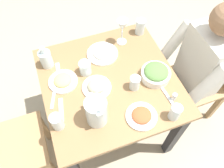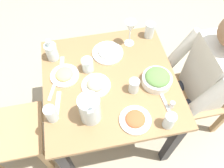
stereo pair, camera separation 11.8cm
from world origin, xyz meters
TOP-DOWN VIEW (x-y plane):
  - ground_plane at (0.00, 0.00)m, footprint 8.00×8.00m
  - dining_table at (0.00, 0.00)m, footprint 0.85×0.85m
  - chair_near at (-0.06, -0.79)m, footprint 0.40×0.40m
  - diner_near at (-0.06, -0.59)m, footprint 0.48×0.53m
  - water_pitcher at (-0.23, 0.15)m, footprint 0.16×0.12m
  - salad_bowl at (-0.08, -0.28)m, footprint 0.19×0.19m
  - plate_beans at (-0.03, 0.09)m, footprint 0.18×0.18m
  - plate_yoghurt at (0.22, -0.03)m, footprint 0.21×0.21m
  - plate_rice_curry at (-0.30, -0.09)m, footprint 0.18×0.18m
  - plate_fries at (0.09, 0.28)m, footprint 0.18×0.18m
  - water_glass_near_left at (0.33, -0.36)m, footprint 0.07×0.07m
  - water_glass_far_right at (-0.20, 0.37)m, footprint 0.07×0.07m
  - water_glass_far_left at (-0.36, -0.26)m, footprint 0.06×0.06m
  - water_glass_near_right at (0.11, 0.12)m, footprint 0.08×0.08m
  - water_glass_center at (-0.10, -0.13)m, footprint 0.06×0.06m
  - wine_glass at (0.29, -0.20)m, footprint 0.08×0.08m
  - oil_carafe at (0.26, 0.34)m, footprint 0.08×0.08m
  - salt_shaker at (-0.26, -0.32)m, footprint 0.03×0.03m
  - fork_near at (-0.11, 0.34)m, footprint 0.17×0.06m
  - knife_near at (-0.26, -0.30)m, footprint 0.19×0.03m
  - fork_far at (0.16, 0.29)m, footprint 0.17×0.05m
  - knife_far at (0.01, 0.36)m, footprint 0.18×0.08m

SIDE VIEW (x-z plane):
  - ground_plane at x=0.00m, z-range 0.00..0.00m
  - chair_near at x=-0.06m, z-range 0.05..0.91m
  - dining_table at x=0.00m, z-range 0.23..0.94m
  - diner_near at x=-0.06m, z-range 0.05..1.20m
  - fork_near at x=-0.11m, z-range 0.71..0.72m
  - knife_near at x=-0.26m, z-range 0.71..0.72m
  - fork_far at x=0.16m, z-range 0.71..0.72m
  - knife_far at x=0.01m, z-range 0.71..0.72m
  - plate_rice_curry at x=-0.30m, z-range 0.70..0.74m
  - plate_fries at x=0.09m, z-range 0.70..0.75m
  - plate_yoghurt at x=0.22m, z-range 0.70..0.75m
  - plate_beans at x=-0.03m, z-range 0.70..0.75m
  - salt_shaker at x=-0.26m, z-range 0.71..0.76m
  - salad_bowl at x=-0.08m, z-range 0.71..0.80m
  - water_glass_near_right at x=0.11m, z-range 0.71..0.81m
  - water_glass_center at x=-0.10m, z-range 0.71..0.81m
  - water_glass_far_left at x=-0.36m, z-range 0.71..0.82m
  - water_glass_far_right at x=-0.20m, z-range 0.71..0.82m
  - oil_carafe at x=0.26m, z-range 0.68..0.85m
  - water_glass_near_left at x=0.33m, z-range 0.71..0.82m
  - water_pitcher at x=-0.23m, z-range 0.71..0.90m
  - wine_glass at x=0.29m, z-range 0.75..0.95m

